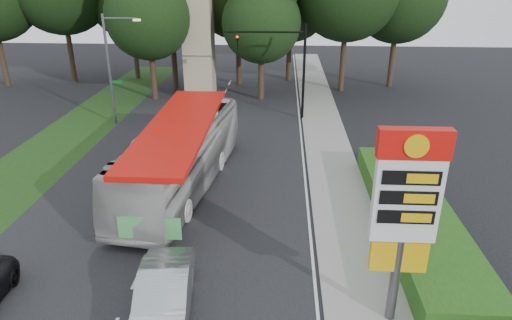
# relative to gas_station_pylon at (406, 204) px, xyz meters

# --- Properties ---
(road_surface) EXTENTS (14.00, 80.00, 0.02)m
(road_surface) POSITION_rel_gas_station_pylon_xyz_m (-9.20, 10.01, -4.44)
(road_surface) COLOR black
(road_surface) RESTS_ON ground
(sidewalk_right) EXTENTS (3.00, 80.00, 0.12)m
(sidewalk_right) POSITION_rel_gas_station_pylon_xyz_m (-0.70, 10.01, -4.39)
(sidewalk_right) COLOR gray
(sidewalk_right) RESTS_ON ground
(grass_verge_left) EXTENTS (5.00, 50.00, 0.02)m
(grass_verge_left) POSITION_rel_gas_station_pylon_xyz_m (-18.70, 16.01, -4.44)
(grass_verge_left) COLOR #193814
(grass_verge_left) RESTS_ON ground
(hedge) EXTENTS (3.00, 14.00, 1.20)m
(hedge) POSITION_rel_gas_station_pylon_xyz_m (2.30, 6.01, -3.85)
(hedge) COLOR #234A13
(hedge) RESTS_ON ground
(gas_station_pylon) EXTENTS (2.10, 0.45, 6.85)m
(gas_station_pylon) POSITION_rel_gas_station_pylon_xyz_m (0.00, 0.00, 0.00)
(gas_station_pylon) COLOR #59595E
(gas_station_pylon) RESTS_ON ground
(traffic_signal_mast) EXTENTS (6.10, 0.35, 7.20)m
(traffic_signal_mast) POSITION_rel_gas_station_pylon_xyz_m (-3.52, 22.00, 0.22)
(traffic_signal_mast) COLOR black
(traffic_signal_mast) RESTS_ON ground
(streetlight_signs) EXTENTS (2.75, 0.98, 8.00)m
(streetlight_signs) POSITION_rel_gas_station_pylon_xyz_m (-16.19, 20.01, -0.01)
(streetlight_signs) COLOR #59595E
(streetlight_signs) RESTS_ON ground
(monument) EXTENTS (3.00, 3.00, 10.05)m
(monument) POSITION_rel_gas_station_pylon_xyz_m (-11.20, 28.01, 0.66)
(monument) COLOR tan
(monument) RESTS_ON ground
(tree_monument_right) EXTENTS (6.72, 6.72, 13.20)m
(tree_monument_right) POSITION_rel_gas_station_pylon_xyz_m (-5.70, 27.51, 3.56)
(tree_monument_right) COLOR #2D2116
(tree_monument_right) RESTS_ON ground
(transit_bus) EXTENTS (4.76, 13.32, 3.63)m
(transit_bus) POSITION_rel_gas_station_pylon_xyz_m (-9.03, 9.59, -2.63)
(transit_bus) COLOR beige
(transit_bus) RESTS_ON ground
(sedan_silver) EXTENTS (2.29, 5.12, 1.63)m
(sedan_silver) POSITION_rel_gas_station_pylon_xyz_m (-7.62, -0.26, -3.63)
(sedan_silver) COLOR #A1A3A8
(sedan_silver) RESTS_ON ground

